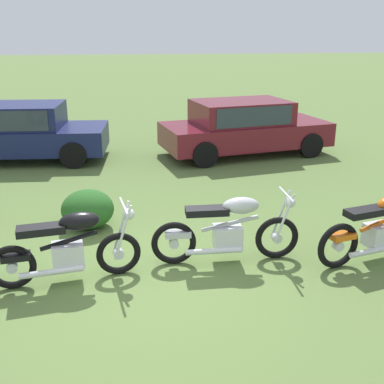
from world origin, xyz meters
The scene contains 7 objects.
ground_plane centered at (0.00, 0.00, 0.00)m, with size 120.00×120.00×0.00m, color #567038.
motorcycle_black centered at (-1.02, 0.07, 0.48)m, with size 1.96×0.73×1.02m.
motorcycle_silver centered at (1.17, 0.36, 0.49)m, with size 2.14×0.64×1.02m.
motorcycle_orange centered at (3.34, 0.13, 0.48)m, with size 2.01×0.85×1.02m.
car_navy centered at (-2.85, 6.51, 0.80)m, with size 4.13×2.03×1.43m.
car_burgundy centered at (2.82, 6.37, 0.80)m, with size 4.61×2.64×1.43m.
shrub_low centered at (-0.91, 1.87, 0.33)m, with size 0.87×0.84×0.65m.
Camera 1 is at (-0.16, -5.69, 3.18)m, focal length 44.36 mm.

